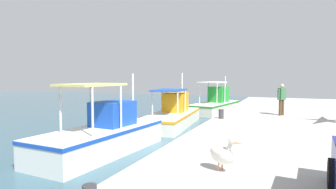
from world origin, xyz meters
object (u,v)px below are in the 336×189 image
Objects in this scene: pelican at (222,153)px; fishing_boat_fourth at (216,104)px; mooring_bollard_second at (221,114)px; fisherman_standing at (282,98)px; fishing_boat_second at (103,135)px; fishing_boat_third at (173,115)px.

fishing_boat_fourth is at bearing 13.32° from pelican.
mooring_bollard_second is (-8.68, -2.27, 0.36)m from fishing_boat_fourth.
fishing_boat_second is at bearing 140.65° from fisherman_standing.
fishing_boat_third is at bearing 99.77° from fisherman_standing.
fishing_boat_third is at bearing 27.56° from pelican.
fishing_boat_second is 0.91× the size of fishing_boat_fourth.
pelican is at bearing -168.13° from mooring_bollard_second.
fishing_boat_fourth is 6.99× the size of pelican.
fisherman_standing is at bearing -6.34° from pelican.
fisherman_standing is at bearing -140.86° from fishing_boat_fourth.
pelican is at bearing -166.68° from fishing_boat_fourth.
fishing_boat_second is 0.90× the size of fishing_boat_third.
fisherman_standing is 3.79m from mooring_bollard_second.
fishing_boat_fourth reaches higher than fisherman_standing.
fishing_boat_second reaches higher than mooring_bollard_second.
fisherman_standing is (-6.23, -5.07, 1.08)m from fishing_boat_fourth.
pelican is at bearing 173.66° from fisherman_standing.
fisherman_standing is (7.65, -6.27, 1.07)m from fishing_boat_second.
pelican is 1.98× the size of mooring_bollard_second.
mooring_bollard_second is (-2.45, 2.80, -0.72)m from fisherman_standing.
pelican is (-9.30, -4.85, 0.57)m from fishing_boat_third.
pelican is at bearing -152.44° from fishing_boat_third.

